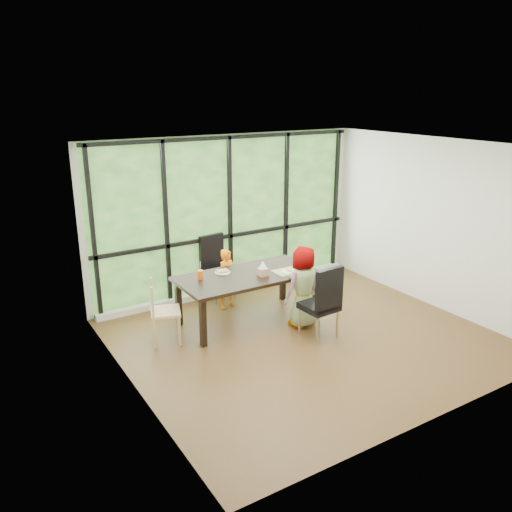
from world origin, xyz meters
name	(u,v)px	position (x,y,z in m)	size (l,w,h in m)	color
ground	(306,338)	(0.00, 0.00, 0.00)	(5.00, 5.00, 0.00)	black
back_wall	(228,215)	(0.00, 2.25, 1.35)	(5.00, 5.00, 0.00)	silver
foliage_backdrop	(229,215)	(0.00, 2.23, 1.35)	(4.80, 0.02, 2.65)	#21481A
window_mullions	(230,216)	(0.00, 2.19, 1.35)	(4.80, 0.06, 2.65)	black
window_sill	(232,288)	(0.00, 2.15, 0.05)	(4.80, 0.12, 0.10)	silver
dining_table	(247,298)	(-0.40, 0.97, 0.38)	(2.09, 1.03, 0.75)	black
chair_window_leather	(218,268)	(-0.35, 1.98, 0.54)	(0.46, 0.46, 1.08)	black
chair_interior_leather	(319,301)	(0.20, -0.02, 0.54)	(0.46, 0.46, 1.08)	black
chair_end_beech	(165,312)	(-1.72, 0.97, 0.45)	(0.42, 0.40, 0.90)	tan
child_toddler	(227,279)	(-0.40, 1.58, 0.49)	(0.36, 0.23, 0.98)	orange
child_older	(303,287)	(0.22, 0.39, 0.62)	(0.60, 0.39, 1.23)	gray
placemat	(288,271)	(0.20, 0.76, 0.75)	(0.43, 0.32, 0.01)	tan
plate_far	(223,272)	(-0.68, 1.21, 0.76)	(0.24, 0.24, 0.01)	white
plate_near	(289,271)	(0.20, 0.73, 0.76)	(0.22, 0.22, 0.01)	white
orange_cup	(200,275)	(-1.08, 1.15, 0.82)	(0.08, 0.08, 0.13)	#FF590A
green_cup	(304,267)	(0.44, 0.67, 0.81)	(0.08, 0.08, 0.12)	#59C830
white_mug	(299,260)	(0.58, 0.99, 0.79)	(0.08, 0.08, 0.09)	white
tissue_box	(263,272)	(-0.22, 0.80, 0.81)	(0.14, 0.14, 0.12)	tan
crepe_rolls_far	(223,271)	(-0.68, 1.21, 0.78)	(0.20, 0.12, 0.04)	tan
crepe_rolls_near	(289,270)	(0.20, 0.73, 0.78)	(0.05, 0.12, 0.04)	tan
straw_white	(200,268)	(-1.08, 1.15, 0.92)	(0.01, 0.01, 0.20)	white
straw_pink	(304,260)	(0.44, 0.67, 0.91)	(0.01, 0.01, 0.20)	pink
tissue	(263,265)	(-0.22, 0.80, 0.92)	(0.12, 0.12, 0.11)	white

